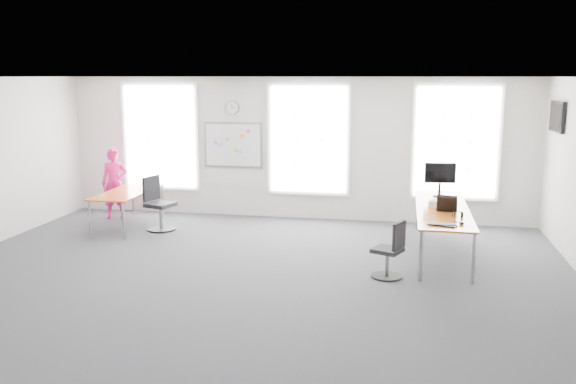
% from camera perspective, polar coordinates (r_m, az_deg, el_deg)
% --- Properties ---
extents(floor, '(10.00, 10.00, 0.00)m').
position_cam_1_polar(floor, '(9.44, -3.74, -7.84)').
color(floor, '#2A2A30').
rests_on(floor, ground).
extents(ceiling, '(10.00, 10.00, 0.00)m').
position_cam_1_polar(ceiling, '(8.95, -3.98, 10.68)').
color(ceiling, white).
rests_on(ceiling, ground).
extents(wall_back, '(10.00, 0.00, 10.00)m').
position_cam_1_polar(wall_back, '(12.95, 0.65, 4.09)').
color(wall_back, silver).
rests_on(wall_back, ground).
extents(wall_front, '(10.00, 0.00, 10.00)m').
position_cam_1_polar(wall_front, '(5.40, -14.72, -5.88)').
color(wall_front, silver).
rests_on(wall_front, ground).
extents(window_left, '(1.60, 0.06, 2.20)m').
position_cam_1_polar(window_left, '(13.75, -11.83, 5.09)').
color(window_left, white).
rests_on(window_left, wall_back).
extents(window_mid, '(1.60, 0.06, 2.20)m').
position_cam_1_polar(window_mid, '(12.84, 1.95, 4.93)').
color(window_mid, white).
rests_on(window_mid, wall_back).
extents(window_right, '(1.60, 0.06, 2.20)m').
position_cam_1_polar(window_right, '(12.73, 15.45, 4.49)').
color(window_right, white).
rests_on(window_right, wall_back).
extents(desk_right, '(0.87, 3.28, 0.80)m').
position_cam_1_polar(desk_right, '(10.78, 14.22, -1.69)').
color(desk_right, '#CB6C28').
rests_on(desk_right, ground).
extents(desk_left, '(0.80, 2.01, 0.73)m').
position_cam_1_polar(desk_left, '(12.72, -14.75, -0.17)').
color(desk_left, '#CB6C28').
rests_on(desk_left, ground).
extents(chair_right, '(0.53, 0.53, 0.89)m').
position_cam_1_polar(chair_right, '(9.35, 9.57, -5.66)').
color(chair_right, black).
rests_on(chair_right, ground).
extents(chair_left, '(0.61, 0.61, 1.06)m').
position_cam_1_polar(chair_left, '(12.35, -12.07, -1.35)').
color(chair_left, black).
rests_on(chair_left, ground).
extents(person, '(0.63, 0.51, 1.51)m').
position_cam_1_polar(person, '(13.54, -15.91, 0.77)').
color(person, '#CC166C').
rests_on(person, ground).
extents(whiteboard, '(1.20, 0.03, 0.90)m').
position_cam_1_polar(whiteboard, '(13.22, -5.16, 4.40)').
color(whiteboard, white).
rests_on(whiteboard, wall_back).
extents(wall_clock, '(0.30, 0.04, 0.30)m').
position_cam_1_polar(wall_clock, '(13.15, -5.22, 7.87)').
color(wall_clock, gray).
rests_on(wall_clock, wall_back).
extents(tv, '(0.06, 0.90, 0.55)m').
position_cam_1_polar(tv, '(11.97, 23.89, 6.47)').
color(tv, black).
rests_on(tv, wall_right).
extents(keyboard, '(0.44, 0.28, 0.02)m').
position_cam_1_polar(keyboard, '(9.47, 14.24, -3.01)').
color(keyboard, black).
rests_on(keyboard, desk_right).
extents(mouse, '(0.11, 0.14, 0.05)m').
position_cam_1_polar(mouse, '(9.61, 15.92, -2.82)').
color(mouse, black).
rests_on(mouse, desk_right).
extents(lens_cap, '(0.07, 0.07, 0.01)m').
position_cam_1_polar(lens_cap, '(9.77, 15.41, -2.68)').
color(lens_cap, black).
rests_on(lens_cap, desk_right).
extents(headphones, '(0.17, 0.09, 0.10)m').
position_cam_1_polar(headphones, '(10.09, 15.56, -2.03)').
color(headphones, black).
rests_on(headphones, desk_right).
extents(laptop_sleeve, '(0.34, 0.23, 0.27)m').
position_cam_1_polar(laptop_sleeve, '(10.42, 14.65, -1.10)').
color(laptop_sleeve, black).
rests_on(laptop_sleeve, desk_right).
extents(paper_stack, '(0.38, 0.32, 0.11)m').
position_cam_1_polar(paper_stack, '(10.76, 13.98, -1.11)').
color(paper_stack, '#F3EBC6').
rests_on(paper_stack, desk_right).
extents(monitor, '(0.57, 0.23, 0.63)m').
position_cam_1_polar(monitor, '(11.68, 14.04, 1.44)').
color(monitor, black).
rests_on(monitor, desk_right).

